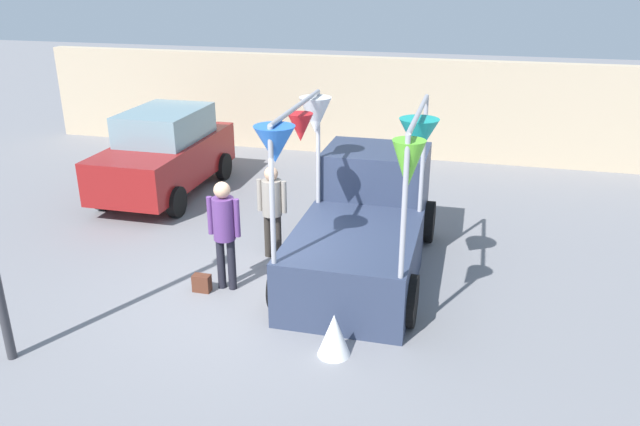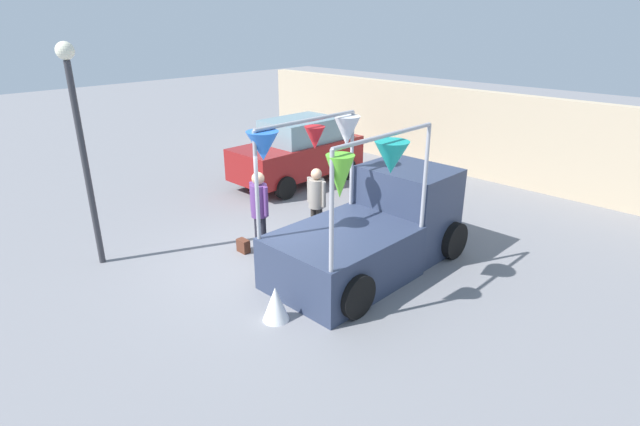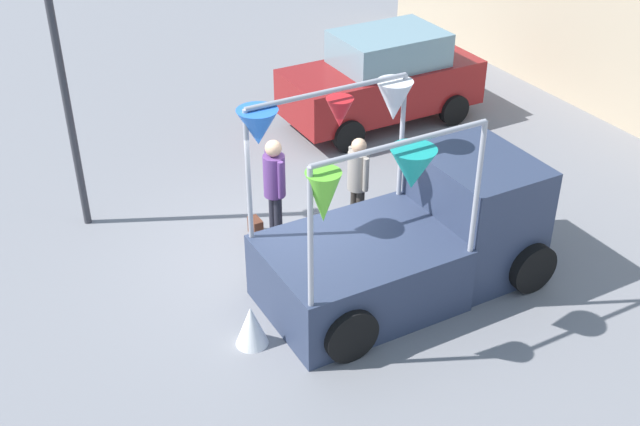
{
  "view_description": "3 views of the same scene",
  "coord_description": "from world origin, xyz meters",
  "px_view_note": "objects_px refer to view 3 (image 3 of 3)",
  "views": [
    {
      "loc": [
        3.14,
        -8.2,
        4.78
      ],
      "look_at": [
        0.92,
        0.54,
        1.21
      ],
      "focal_mm": 35.0,
      "sensor_mm": 36.0,
      "label": 1
    },
    {
      "loc": [
        7.01,
        -5.84,
        4.64
      ],
      "look_at": [
        0.98,
        0.28,
        1.24
      ],
      "focal_mm": 28.0,
      "sensor_mm": 36.0,
      "label": 2
    },
    {
      "loc": [
        9.23,
        -4.54,
        7.1
      ],
      "look_at": [
        0.92,
        0.03,
        1.26
      ],
      "focal_mm": 45.0,
      "sensor_mm": 36.0,
      "label": 3
    }
  ],
  "objects_px": {
    "person_customer": "(274,182)",
    "person_vendor": "(358,176)",
    "parked_car": "(383,78)",
    "folded_kite_bundle_white": "(251,326)",
    "handbag": "(256,226)",
    "street_lamp": "(60,66)",
    "vendor_truck": "(419,232)"
  },
  "relations": [
    {
      "from": "handbag",
      "to": "street_lamp",
      "type": "distance_m",
      "value": 3.85
    },
    {
      "from": "person_vendor",
      "to": "handbag",
      "type": "height_order",
      "value": "person_vendor"
    },
    {
      "from": "parked_car",
      "to": "person_customer",
      "type": "distance_m",
      "value": 4.93
    },
    {
      "from": "parked_car",
      "to": "person_vendor",
      "type": "height_order",
      "value": "parked_car"
    },
    {
      "from": "person_vendor",
      "to": "folded_kite_bundle_white",
      "type": "bearing_deg",
      "value": -57.21
    },
    {
      "from": "person_customer",
      "to": "street_lamp",
      "type": "relative_size",
      "value": 0.42
    },
    {
      "from": "person_customer",
      "to": "handbag",
      "type": "height_order",
      "value": "person_customer"
    },
    {
      "from": "parked_car",
      "to": "handbag",
      "type": "distance_m",
      "value": 4.96
    },
    {
      "from": "folded_kite_bundle_white",
      "to": "person_customer",
      "type": "bearing_deg",
      "value": 146.31
    },
    {
      "from": "person_vendor",
      "to": "folded_kite_bundle_white",
      "type": "xyz_separation_m",
      "value": [
        1.72,
        -2.66,
        -0.7
      ]
    },
    {
      "from": "vendor_truck",
      "to": "parked_car",
      "type": "height_order",
      "value": "vendor_truck"
    },
    {
      "from": "street_lamp",
      "to": "folded_kite_bundle_white",
      "type": "relative_size",
      "value": 7.08
    },
    {
      "from": "parked_car",
      "to": "folded_kite_bundle_white",
      "type": "relative_size",
      "value": 6.67
    },
    {
      "from": "parked_car",
      "to": "person_customer",
      "type": "relative_size",
      "value": 2.24
    },
    {
      "from": "person_customer",
      "to": "parked_car",
      "type": "bearing_deg",
      "value": 127.68
    },
    {
      "from": "handbag",
      "to": "street_lamp",
      "type": "xyz_separation_m",
      "value": [
        -1.67,
        -2.29,
        2.6
      ]
    },
    {
      "from": "person_customer",
      "to": "person_vendor",
      "type": "height_order",
      "value": "person_customer"
    },
    {
      "from": "street_lamp",
      "to": "person_customer",
      "type": "bearing_deg",
      "value": 50.98
    },
    {
      "from": "parked_car",
      "to": "street_lamp",
      "type": "xyz_separation_m",
      "value": [
        1.0,
        -6.39,
        1.8
      ]
    },
    {
      "from": "handbag",
      "to": "street_lamp",
      "type": "height_order",
      "value": "street_lamp"
    },
    {
      "from": "vendor_truck",
      "to": "handbag",
      "type": "bearing_deg",
      "value": -146.34
    },
    {
      "from": "vendor_truck",
      "to": "street_lamp",
      "type": "distance_m",
      "value": 5.84
    },
    {
      "from": "parked_car",
      "to": "street_lamp",
      "type": "distance_m",
      "value": 6.72
    },
    {
      "from": "parked_car",
      "to": "vendor_truck",
      "type": "bearing_deg",
      "value": -27.24
    },
    {
      "from": "vendor_truck",
      "to": "parked_car",
      "type": "relative_size",
      "value": 1.02
    },
    {
      "from": "vendor_truck",
      "to": "folded_kite_bundle_white",
      "type": "bearing_deg",
      "value": -87.94
    },
    {
      "from": "vendor_truck",
      "to": "folded_kite_bundle_white",
      "type": "height_order",
      "value": "vendor_truck"
    },
    {
      "from": "person_vendor",
      "to": "handbag",
      "type": "distance_m",
      "value": 1.86
    },
    {
      "from": "vendor_truck",
      "to": "street_lamp",
      "type": "height_order",
      "value": "street_lamp"
    },
    {
      "from": "person_customer",
      "to": "street_lamp",
      "type": "distance_m",
      "value": 3.61
    },
    {
      "from": "person_vendor",
      "to": "handbag",
      "type": "xyz_separation_m",
      "value": [
        -0.69,
        -1.49,
        -0.86
      ]
    },
    {
      "from": "parked_car",
      "to": "folded_kite_bundle_white",
      "type": "bearing_deg",
      "value": -46.11
    }
  ]
}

